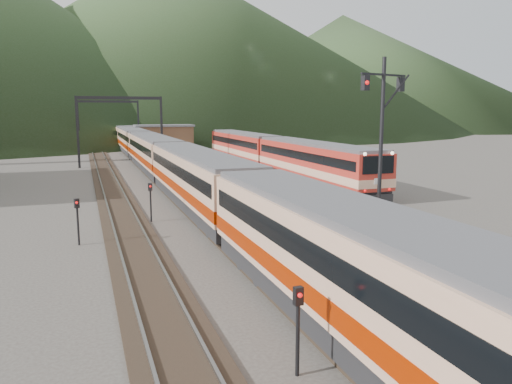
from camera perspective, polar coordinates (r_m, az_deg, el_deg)
name	(u,v)px	position (r m, az deg, el deg)	size (l,w,h in m)	color
track_main	(168,182)	(45.17, -10.00, 1.10)	(2.60, 200.00, 0.23)	black
track_far	(110,185)	(44.66, -16.34, 0.77)	(2.60, 200.00, 0.23)	black
track_second	(287,177)	(48.32, 3.59, 1.75)	(2.60, 200.00, 0.23)	black
platform	(235,178)	(44.41, -2.44, 1.66)	(8.00, 100.00, 1.00)	gray
gantry_near	(120,118)	(59.31, -15.27, 8.20)	(9.55, 0.25, 8.00)	black
gantry_far	(109,116)	(84.27, -16.49, 8.38)	(9.55, 0.25, 8.00)	black
station_shed	(164,134)	(83.22, -10.47, 6.52)	(9.40, 4.40, 3.10)	brown
hill_b	(163,41)	(239.10, -10.54, 16.65)	(220.00, 220.00, 75.00)	#2F4920
hill_c	(341,70)	(244.77, 9.73, 13.55)	(160.00, 160.00, 50.00)	#2F4920
main_train	(154,152)	(53.73, -11.60, 4.52)	(3.06, 104.99, 3.74)	#E5AF8B
second_train	(272,154)	(51.84, 1.88, 4.42)	(2.89, 39.31, 3.52)	red
signal_mast	(381,140)	(18.14, 14.12, 5.81)	(2.14, 0.73, 7.23)	black
short_signal_a	(298,319)	(12.40, 4.81, -14.27)	(0.23, 0.18, 2.27)	black
short_signal_b	(150,197)	(29.49, -11.97, -0.56)	(0.26, 0.22, 2.27)	black
short_signal_c	(77,215)	(25.30, -19.73, -2.53)	(0.26, 0.23, 2.27)	black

